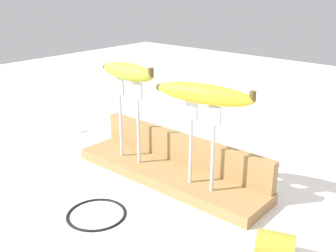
{
  "coord_description": "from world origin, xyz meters",
  "views": [
    {
      "loc": [
        0.51,
        -0.6,
        0.41
      ],
      "look_at": [
        0.0,
        0.0,
        0.12
      ],
      "focal_mm": 42.63,
      "sensor_mm": 36.0,
      "label": 1
    }
  ],
  "objects_px": {
    "banana_raised_right": "(203,94)",
    "fork_fallen_far": "(121,99)",
    "fork_stand_right": "(202,138)",
    "wire_coil": "(97,213)",
    "fork_stand_left": "(129,113)",
    "banana_raised_left": "(128,72)",
    "banana_chunk_near": "(275,245)",
    "fork_fallen_near": "(73,125)"
  },
  "relations": [
    {
      "from": "wire_coil",
      "to": "banana_chunk_near",
      "type": "bearing_deg",
      "value": 18.72
    },
    {
      "from": "banana_raised_right",
      "to": "fork_fallen_far",
      "type": "relative_size",
      "value": 1.07
    },
    {
      "from": "fork_stand_left",
      "to": "fork_fallen_far",
      "type": "distance_m",
      "value": 0.59
    },
    {
      "from": "fork_stand_right",
      "to": "banana_chunk_near",
      "type": "height_order",
      "value": "fork_stand_right"
    },
    {
      "from": "banana_chunk_near",
      "to": "banana_raised_right",
      "type": "bearing_deg",
      "value": 159.01
    },
    {
      "from": "banana_chunk_near",
      "to": "wire_coil",
      "type": "bearing_deg",
      "value": -161.28
    },
    {
      "from": "banana_raised_right",
      "to": "banana_chunk_near",
      "type": "xyz_separation_m",
      "value": [
        0.2,
        -0.08,
        -0.19
      ]
    },
    {
      "from": "fork_stand_right",
      "to": "banana_raised_left",
      "type": "height_order",
      "value": "banana_raised_left"
    },
    {
      "from": "fork_stand_right",
      "to": "banana_chunk_near",
      "type": "relative_size",
      "value": 2.46
    },
    {
      "from": "banana_raised_left",
      "to": "banana_raised_right",
      "type": "height_order",
      "value": "banana_raised_left"
    },
    {
      "from": "banana_raised_right",
      "to": "fork_stand_right",
      "type": "bearing_deg",
      "value": 9.47
    },
    {
      "from": "fork_stand_left",
      "to": "banana_raised_right",
      "type": "distance_m",
      "value": 0.22
    },
    {
      "from": "banana_raised_left",
      "to": "wire_coil",
      "type": "xyz_separation_m",
      "value": [
        0.09,
        -0.18,
        -0.23
      ]
    },
    {
      "from": "banana_raised_left",
      "to": "fork_fallen_near",
      "type": "height_order",
      "value": "banana_raised_left"
    },
    {
      "from": "banana_raised_right",
      "to": "fork_fallen_far",
      "type": "height_order",
      "value": "banana_raised_right"
    },
    {
      "from": "banana_raised_right",
      "to": "fork_fallen_near",
      "type": "xyz_separation_m",
      "value": [
        -0.54,
        0.09,
        -0.21
      ]
    },
    {
      "from": "fork_stand_right",
      "to": "wire_coil",
      "type": "height_order",
      "value": "fork_stand_right"
    },
    {
      "from": "fork_stand_left",
      "to": "fork_fallen_near",
      "type": "relative_size",
      "value": 1.02
    },
    {
      "from": "wire_coil",
      "to": "fork_stand_left",
      "type": "bearing_deg",
      "value": 117.42
    },
    {
      "from": "banana_raised_right",
      "to": "fork_fallen_near",
      "type": "relative_size",
      "value": 1.12
    },
    {
      "from": "wire_coil",
      "to": "fork_fallen_far",
      "type": "bearing_deg",
      "value": 133.68
    },
    {
      "from": "fork_fallen_far",
      "to": "wire_coil",
      "type": "bearing_deg",
      "value": -46.32
    },
    {
      "from": "fork_stand_left",
      "to": "fork_fallen_far",
      "type": "xyz_separation_m",
      "value": [
        -0.44,
        0.38,
        -0.13
      ]
    },
    {
      "from": "fork_fallen_near",
      "to": "wire_coil",
      "type": "xyz_separation_m",
      "value": [
        0.43,
        -0.27,
        -0.0
      ]
    },
    {
      "from": "banana_raised_left",
      "to": "wire_coil",
      "type": "relative_size",
      "value": 1.38
    },
    {
      "from": "fork_stand_left",
      "to": "banana_raised_right",
      "type": "bearing_deg",
      "value": -0.0
    },
    {
      "from": "fork_stand_right",
      "to": "banana_raised_right",
      "type": "distance_m",
      "value": 0.09
    },
    {
      "from": "banana_chunk_near",
      "to": "fork_fallen_near",
      "type": "bearing_deg",
      "value": 167.49
    },
    {
      "from": "banana_raised_right",
      "to": "banana_chunk_near",
      "type": "bearing_deg",
      "value": -20.99
    },
    {
      "from": "fork_stand_left",
      "to": "fork_stand_right",
      "type": "relative_size",
      "value": 1.07
    },
    {
      "from": "fork_stand_right",
      "to": "wire_coil",
      "type": "xyz_separation_m",
      "value": [
        -0.11,
        -0.18,
        -0.12
      ]
    },
    {
      "from": "banana_raised_left",
      "to": "fork_stand_right",
      "type": "bearing_deg",
      "value": -0.0
    },
    {
      "from": "fork_stand_right",
      "to": "fork_fallen_near",
      "type": "xyz_separation_m",
      "value": [
        -0.54,
        0.09,
        -0.12
      ]
    },
    {
      "from": "fork_stand_left",
      "to": "banana_raised_left",
      "type": "height_order",
      "value": "banana_raised_left"
    },
    {
      "from": "fork_stand_right",
      "to": "fork_fallen_far",
      "type": "height_order",
      "value": "fork_stand_right"
    },
    {
      "from": "fork_stand_left",
      "to": "banana_chunk_near",
      "type": "relative_size",
      "value": 2.64
    },
    {
      "from": "wire_coil",
      "to": "fork_stand_right",
      "type": "bearing_deg",
      "value": 59.47
    },
    {
      "from": "fork_stand_right",
      "to": "banana_raised_right",
      "type": "xyz_separation_m",
      "value": [
        -0.0,
        -0.0,
        0.09
      ]
    },
    {
      "from": "fork_stand_left",
      "to": "banana_raised_right",
      "type": "xyz_separation_m",
      "value": [
        0.2,
        -0.0,
        0.08
      ]
    },
    {
      "from": "fork_stand_left",
      "to": "wire_coil",
      "type": "bearing_deg",
      "value": -62.58
    },
    {
      "from": "fork_stand_right",
      "to": "wire_coil",
      "type": "distance_m",
      "value": 0.24
    },
    {
      "from": "banana_chunk_near",
      "to": "fork_fallen_far",
      "type": "bearing_deg",
      "value": 151.59
    }
  ]
}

